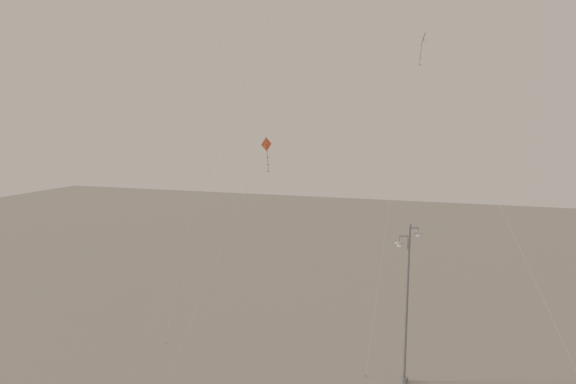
% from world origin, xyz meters
% --- Properties ---
extents(street_lamp, '(1.48, 1.03, 9.36)m').
position_xyz_m(street_lamp, '(5.69, 5.07, 4.99)').
color(street_lamp, gray).
rests_on(street_lamp, ground).
extents(kite_3, '(4.00, 7.74, 14.22)m').
position_xyz_m(kite_3, '(-2.38, 0.71, 11.18)').
color(kite_3, maroon).
rests_on(kite_3, ground).
extents(kite_4, '(10.12, 8.94, 20.32)m').
position_xyz_m(kite_4, '(7.97, 6.59, 15.54)').
color(kite_4, '#332E2A').
rests_on(kite_4, ground).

